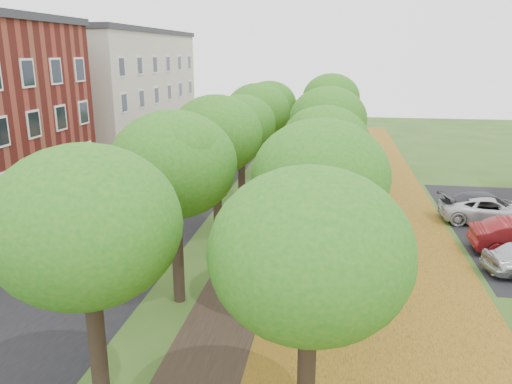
% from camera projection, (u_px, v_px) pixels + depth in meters
% --- Properties ---
extents(street_asphalt, '(8.00, 70.00, 0.01)m').
position_uv_depth(street_asphalt, '(136.00, 214.00, 27.06)').
color(street_asphalt, black).
rests_on(street_asphalt, ground).
extents(footpath, '(3.20, 70.00, 0.01)m').
position_uv_depth(footpath, '(273.00, 221.00, 25.93)').
color(footpath, black).
rests_on(footpath, ground).
extents(leaf_verge, '(7.50, 70.00, 0.01)m').
position_uv_depth(leaf_verge, '(371.00, 226.00, 25.17)').
color(leaf_verge, olive).
rests_on(leaf_verge, ground).
extents(tree_row_west, '(4.07, 34.07, 6.39)m').
position_uv_depth(tree_row_west, '(230.00, 132.00, 25.01)').
color(tree_row_west, black).
rests_on(tree_row_west, ground).
extents(tree_row_east, '(4.07, 34.07, 6.39)m').
position_uv_depth(tree_row_east, '(327.00, 134.00, 24.29)').
color(tree_row_east, black).
rests_on(tree_row_east, ground).
extents(building_cream, '(10.30, 20.30, 10.40)m').
position_uv_depth(building_cream, '(109.00, 91.00, 44.20)').
color(building_cream, beige).
rests_on(building_cream, ground).
extents(car_grey, '(5.09, 2.96, 1.39)m').
position_uv_depth(car_grey, '(486.00, 206.00, 26.22)').
color(car_grey, '#303135').
rests_on(car_grey, ground).
extents(car_white, '(4.83, 2.25, 1.34)m').
position_uv_depth(car_white, '(489.00, 210.00, 25.68)').
color(car_white, silver).
rests_on(car_white, ground).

